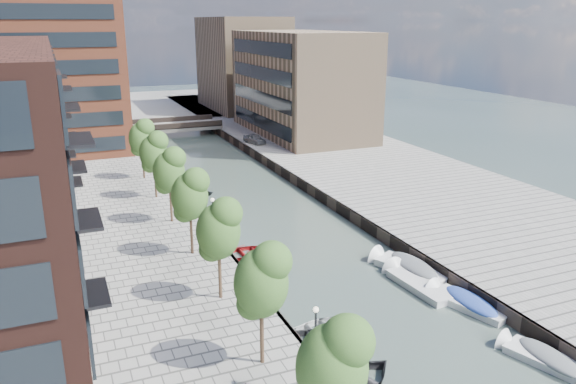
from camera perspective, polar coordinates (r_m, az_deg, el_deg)
water at (r=55.57m, az=-4.68°, el=-0.18°), size 300.00×300.00×0.00m
quay_right at (r=62.02m, az=9.50°, el=1.95°), size 20.00×140.00×1.00m
quay_wall_left at (r=53.96m, az=-10.85°, el=-0.40°), size 0.25×140.00×1.00m
quay_wall_right at (r=57.51m, az=1.09°, el=0.99°), size 0.25×140.00×1.00m
far_closure at (r=112.88m, az=-14.33°, el=8.41°), size 80.00×40.00×1.00m
tower at (r=75.59m, az=-24.17°, el=15.31°), size 18.00×18.00×30.00m
tan_block_near at (r=79.84m, az=1.29°, el=10.99°), size 12.00×25.00×14.00m
tan_block_far at (r=103.97m, az=-4.67°, el=12.89°), size 12.00×20.00×16.00m
bridge at (r=85.48m, az=-11.45°, el=6.58°), size 13.00×6.00×1.30m
tree_0 at (r=19.85m, az=4.49°, el=-16.90°), size 2.50×2.50×5.95m
tree_1 at (r=25.44m, az=-2.76°, el=-8.77°), size 2.50×2.50×5.95m
tree_2 at (r=31.60m, az=-7.11°, el=-3.61°), size 2.50×2.50×5.95m
tree_3 at (r=38.05m, az=-9.99°, el=-0.15°), size 2.50×2.50×5.95m
tree_4 at (r=44.66m, az=-12.02°, el=2.30°), size 2.50×2.50×5.95m
tree_5 at (r=51.38m, az=-13.53°, el=4.11°), size 2.50×2.50×5.95m
tree_6 at (r=58.16m, az=-14.69°, el=5.49°), size 2.50×2.50×5.95m
lamp_0 at (r=24.32m, az=2.79°, el=-14.92°), size 0.24×0.24×4.12m
lamp_1 at (r=37.97m, az=-7.60°, el=-2.93°), size 0.24×0.24×4.12m
lamp_2 at (r=52.96m, az=-12.20°, el=2.57°), size 0.24×0.24×4.12m
sloop_1 at (r=30.71m, az=2.77°, el=-15.21°), size 5.06×4.19×0.91m
sloop_2 at (r=41.22m, az=-4.24°, el=-6.43°), size 4.40×3.26×0.88m
sloop_3 at (r=31.56m, az=3.29°, el=-14.25°), size 5.07×4.19×0.91m
sloop_4 at (r=55.38m, az=-9.94°, el=-0.44°), size 5.16×4.20×0.94m
motorboat_1 at (r=31.98m, az=24.31°, el=-15.05°), size 3.03×4.94×1.56m
motorboat_2 at (r=37.74m, az=12.66°, el=-8.95°), size 2.33×5.70×1.86m
motorboat_3 at (r=35.88m, az=17.39°, el=-10.60°), size 3.18×5.40×1.71m
motorboat_4 at (r=39.61m, az=11.95°, el=-7.42°), size 4.09×6.05×1.91m
car at (r=73.65m, az=-3.42°, el=5.43°), size 2.46×3.93×1.25m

